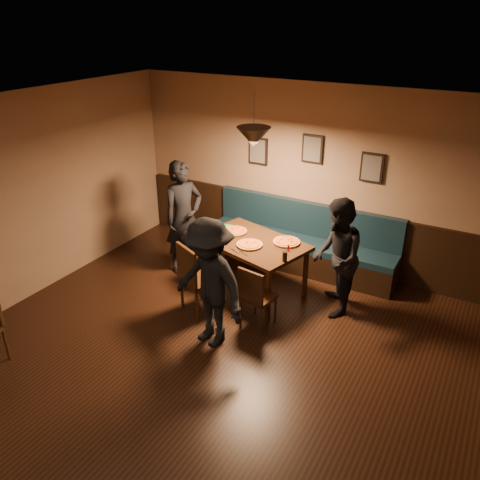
{
  "coord_description": "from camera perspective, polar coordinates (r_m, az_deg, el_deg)",
  "views": [
    {
      "loc": [
        2.53,
        -3.15,
        3.71
      ],
      "look_at": [
        -0.32,
        1.87,
        0.95
      ],
      "focal_mm": 36.26,
      "sensor_mm": 36.0,
      "label": 1
    }
  ],
  "objects": [
    {
      "name": "wall_back",
      "position": [
        7.48,
        8.39,
        7.28
      ],
      "size": [
        6.0,
        0.0,
        6.0
      ],
      "primitive_type": "plane",
      "rotation": [
        1.57,
        0.0,
        0.0
      ],
      "color": "#8C704F",
      "rests_on": "ground"
    },
    {
      "name": "floor",
      "position": [
        5.48,
        -7.1,
        -17.27
      ],
      "size": [
        7.0,
        7.0,
        0.0
      ],
      "primitive_type": "plane",
      "color": "black",
      "rests_on": "ground"
    },
    {
      "name": "pizza_c",
      "position": [
        6.71,
        5.5,
        -0.2
      ],
      "size": [
        0.47,
        0.47,
        0.04
      ],
      "primitive_type": "cylinder",
      "rotation": [
        0.0,
        0.0,
        0.33
      ],
      "color": "orange",
      "rests_on": "dining_table"
    },
    {
      "name": "booth_bench",
      "position": [
        7.55,
        7.11,
        0.17
      ],
      "size": [
        3.0,
        0.6,
        1.0
      ],
      "primitive_type": null,
      "color": "#0F232D",
      "rests_on": "ground"
    },
    {
      "name": "napkin_b",
      "position": [
        6.77,
        -4.03,
        -0.08
      ],
      "size": [
        0.17,
        0.17,
        0.01
      ],
      "primitive_type": "cube",
      "rotation": [
        0.0,
        0.0,
        0.1
      ],
      "color": "#1B6528",
      "rests_on": "dining_table"
    },
    {
      "name": "soda_glass",
      "position": [
        6.21,
        5.29,
        -1.94
      ],
      "size": [
        0.07,
        0.07,
        0.13
      ],
      "primitive_type": "cylinder",
      "rotation": [
        0.0,
        0.0,
        -0.2
      ],
      "color": "black",
      "rests_on": "dining_table"
    },
    {
      "name": "dining_table",
      "position": [
        6.93,
        1.43,
        -3.07
      ],
      "size": [
        1.67,
        1.29,
        0.79
      ],
      "primitive_type": "cube",
      "rotation": [
        0.0,
        0.0,
        -0.26
      ],
      "color": "black",
      "rests_on": "floor"
    },
    {
      "name": "diner_left",
      "position": [
        7.34,
        -6.64,
        2.64
      ],
      "size": [
        0.64,
        0.75,
        1.75
      ],
      "primitive_type": "imported",
      "rotation": [
        0.0,
        0.0,
        1.15
      ],
      "color": "black",
      "rests_on": "floor"
    },
    {
      "name": "ceiling",
      "position": [
        4.14,
        -9.21,
        12.53
      ],
      "size": [
        7.0,
        7.0,
        0.0
      ],
      "primitive_type": "plane",
      "rotation": [
        3.14,
        0.0,
        0.0
      ],
      "color": "silver",
      "rests_on": "ground"
    },
    {
      "name": "cutlery_set",
      "position": [
        6.43,
        -0.13,
        -1.47
      ],
      "size": [
        0.17,
        0.09,
        0.0
      ],
      "primitive_type": "cube",
      "rotation": [
        0.0,
        0.0,
        1.15
      ],
      "color": "silver",
      "rests_on": "dining_table"
    },
    {
      "name": "diner_front",
      "position": [
        5.69,
        -3.68,
        -5.12
      ],
      "size": [
        1.16,
        0.84,
        1.63
      ],
      "primitive_type": "imported",
      "rotation": [
        0.0,
        0.0,
        -0.24
      ],
      "color": "black",
      "rests_on": "floor"
    },
    {
      "name": "wainscot",
      "position": [
        7.78,
        7.89,
        0.91
      ],
      "size": [
        5.88,
        0.06,
        1.0
      ],
      "primitive_type": "cube",
      "color": "black",
      "rests_on": "ground"
    },
    {
      "name": "pizza_a",
      "position": [
        7.0,
        -0.62,
        1.06
      ],
      "size": [
        0.39,
        0.39,
        0.04
      ],
      "primitive_type": "cylinder",
      "rotation": [
        0.0,
        0.0,
        -0.11
      ],
      "color": "orange",
      "rests_on": "dining_table"
    },
    {
      "name": "chair_near_right",
      "position": [
        6.19,
        2.18,
        -6.55
      ],
      "size": [
        0.43,
        0.43,
        0.85
      ],
      "primitive_type": null,
      "rotation": [
        0.0,
        0.0,
        -0.15
      ],
      "color": "black",
      "rests_on": "floor"
    },
    {
      "name": "diner_right",
      "position": [
        6.4,
        11.3,
        -2.06
      ],
      "size": [
        0.86,
        0.95,
        1.6
      ],
      "primitive_type": "imported",
      "rotation": [
        0.0,
        0.0,
        -1.17
      ],
      "color": "black",
      "rests_on": "floor"
    },
    {
      "name": "napkin_a",
      "position": [
        7.2,
        -1.54,
        1.61
      ],
      "size": [
        0.17,
        0.17,
        0.01
      ],
      "primitive_type": "cube",
      "rotation": [
        0.0,
        0.0,
        0.24
      ],
      "color": "#1F773A",
      "rests_on": "dining_table"
    },
    {
      "name": "pendant_lamp",
      "position": [
        6.25,
        1.62,
        12.04
      ],
      "size": [
        0.44,
        0.44,
        0.25
      ],
      "primitive_type": "cone",
      "rotation": [
        3.14,
        0.0,
        0.0
      ],
      "color": "black",
      "rests_on": "ceiling"
    },
    {
      "name": "chair_near_left",
      "position": [
        6.44,
        -4.65,
        -4.44
      ],
      "size": [
        0.59,
        0.59,
        1.01
      ],
      "primitive_type": null,
      "rotation": [
        0.0,
        0.0,
        -0.43
      ],
      "color": "black",
      "rests_on": "floor"
    },
    {
      "name": "pizza_b",
      "position": [
        6.6,
        1.13,
        -0.54
      ],
      "size": [
        0.38,
        0.38,
        0.04
      ],
      "primitive_type": "cylinder",
      "rotation": [
        0.0,
        0.0,
        -0.08
      ],
      "color": "#C37624",
      "rests_on": "dining_table"
    },
    {
      "name": "picture_right",
      "position": [
        7.11,
        15.25,
        8.21
      ],
      "size": [
        0.32,
        0.04,
        0.42
      ],
      "primitive_type": "cube",
      "color": "black",
      "rests_on": "wall_back"
    },
    {
      "name": "tabasco_bottle",
      "position": [
        6.48,
        5.69,
        -0.87
      ],
      "size": [
        0.03,
        0.03,
        0.11
      ],
      "primitive_type": "cylinder",
      "rotation": [
        0.0,
        0.0,
        0.18
      ],
      "color": "#A6050A",
      "rests_on": "dining_table"
    },
    {
      "name": "picture_center",
      "position": [
        7.33,
        8.52,
        10.56
      ],
      "size": [
        0.32,
        0.04,
        0.42
      ],
      "primitive_type": "cube",
      "color": "black",
      "rests_on": "wall_back"
    },
    {
      "name": "picture_left",
      "position": [
        7.72,
        2.15,
        10.44
      ],
      "size": [
        0.32,
        0.04,
        0.42
      ],
      "primitive_type": "cube",
      "color": "black",
      "rests_on": "wall_back"
    }
  ]
}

